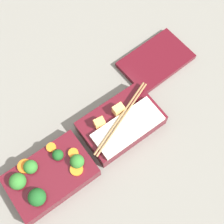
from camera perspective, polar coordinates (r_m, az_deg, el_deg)
ground_plane at (r=0.80m, az=-4.88°, el=-7.89°), size 3.00×3.00×0.00m
bento_tray_vegetable at (r=0.77m, az=-11.52°, el=-11.20°), size 0.20×0.13×0.07m
bento_tray_rice at (r=0.80m, az=1.75°, el=-2.11°), size 0.22×0.13×0.07m
bento_lid at (r=0.91m, az=8.00°, el=9.27°), size 0.20×0.13×0.02m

